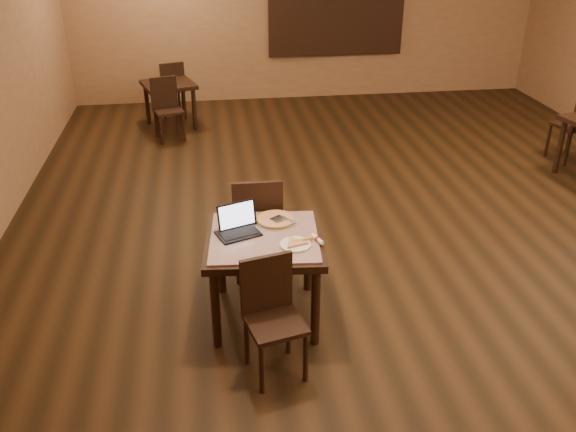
{
  "coord_description": "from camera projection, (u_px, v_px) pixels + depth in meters",
  "views": [
    {
      "loc": [
        -1.82,
        -5.6,
        3.08
      ],
      "look_at": [
        -1.21,
        -1.29,
        0.85
      ],
      "focal_mm": 38.0,
      "sensor_mm": 36.0,
      "label": 1
    }
  ],
  "objects": [
    {
      "name": "napkin_roll",
      "position": [
        318.0,
        239.0,
        4.7
      ],
      "size": [
        0.08,
        0.16,
        0.04
      ],
      "rotation": [
        0.0,
        0.0,
        0.35
      ],
      "color": "white",
      "rests_on": "tiled_table"
    },
    {
      "name": "pizza_pan",
      "position": [
        276.0,
        221.0,
        5.01
      ],
      "size": [
        0.37,
        0.37,
        0.01
      ],
      "primitive_type": "cylinder",
      "color": "silver",
      "rests_on": "tiled_table"
    },
    {
      "name": "spatula",
      "position": [
        278.0,
        219.0,
        4.98
      ],
      "size": [
        0.23,
        0.28,
        0.01
      ],
      "primitive_type": "cube",
      "rotation": [
        0.0,
        0.0,
        0.55
      ],
      "color": "silver",
      "rests_on": "pizza_whole"
    },
    {
      "name": "wall_back",
      "position": [
        307.0,
        10.0,
        10.29
      ],
      "size": [
        8.0,
        0.02,
        3.0
      ],
      "primitive_type": "cube",
      "color": "#956A4C",
      "rests_on": "ground"
    },
    {
      "name": "other_table_b_chair_far",
      "position": [
        172.0,
        86.0,
        9.73
      ],
      "size": [
        0.48,
        0.48,
        0.89
      ],
      "rotation": [
        0.0,
        0.0,
        3.43
      ],
      "color": "black",
      "rests_on": "ground"
    },
    {
      "name": "tiled_table",
      "position": [
        264.0,
        247.0,
        4.83
      ],
      "size": [
        1.0,
        1.0,
        0.76
      ],
      "rotation": [
        0.0,
        0.0,
        -0.09
      ],
      "color": "black",
      "rests_on": "ground"
    },
    {
      "name": "laptop",
      "position": [
        238.0,
        225.0,
        4.82
      ],
      "size": [
        0.38,
        0.35,
        0.22
      ],
      "rotation": [
        0.0,
        0.0,
        0.35
      ],
      "color": "black",
      "rests_on": "tiled_table"
    },
    {
      "name": "pizza_whole",
      "position": [
        276.0,
        219.0,
        5.0
      ],
      "size": [
        0.32,
        0.32,
        0.02
      ],
      "color": "beige",
      "rests_on": "pizza_pan"
    },
    {
      "name": "pizza_slice",
      "position": [
        295.0,
        243.0,
        4.64
      ],
      "size": [
        0.25,
        0.25,
        0.02
      ],
      "primitive_type": null,
      "rotation": [
        0.0,
        0.0,
        0.28
      ],
      "color": "beige",
      "rests_on": "plate"
    },
    {
      "name": "other_table_b_chair_near",
      "position": [
        167.0,
        105.0,
        8.81
      ],
      "size": [
        0.48,
        0.48,
        0.89
      ],
      "rotation": [
        0.0,
        0.0,
        0.29
      ],
      "color": "black",
      "rests_on": "ground"
    },
    {
      "name": "plate",
      "position": [
        295.0,
        244.0,
        4.65
      ],
      "size": [
        0.24,
        0.24,
        0.01
      ],
      "primitive_type": "cylinder",
      "color": "white",
      "rests_on": "tiled_table"
    },
    {
      "name": "chair_main_near",
      "position": [
        271.0,
        310.0,
        4.35
      ],
      "size": [
        0.47,
        0.47,
        0.9
      ],
      "rotation": [
        0.0,
        0.0,
        0.24
      ],
      "color": "black",
      "rests_on": "ground"
    },
    {
      "name": "other_table_b",
      "position": [
        169.0,
        90.0,
        9.24
      ],
      "size": [
        0.91,
        0.91,
        0.69
      ],
      "rotation": [
        0.0,
        0.0,
        0.29
      ],
      "color": "black",
      "rests_on": "ground"
    },
    {
      "name": "ground",
      "position": [
        383.0,
        225.0,
        6.57
      ],
      "size": [
        10.0,
        10.0,
        0.0
      ],
      "primitive_type": "plane",
      "color": "black",
      "rests_on": "ground"
    },
    {
      "name": "mural",
      "position": [
        337.0,
        6.0,
        10.3
      ],
      "size": [
        2.34,
        0.05,
        1.64
      ],
      "color": "#275C8F",
      "rests_on": "wall_back"
    },
    {
      "name": "chair_main_far",
      "position": [
        257.0,
        222.0,
        5.41
      ],
      "size": [
        0.44,
        0.44,
        1.01
      ],
      "rotation": [
        0.0,
        0.0,
        3.13
      ],
      "color": "black",
      "rests_on": "ground"
    }
  ]
}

